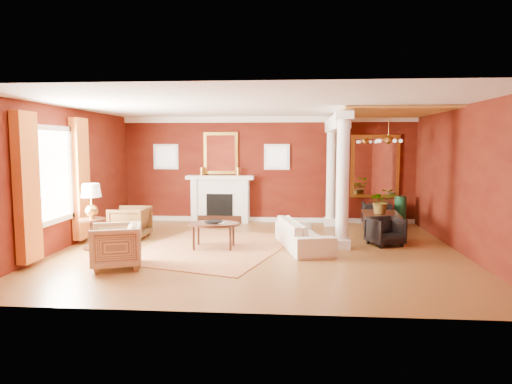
# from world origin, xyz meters

# --- Properties ---
(ground) EXTENTS (8.00, 8.00, 0.00)m
(ground) POSITION_xyz_m (0.00, 0.00, 0.00)
(ground) COLOR brown
(ground) RESTS_ON ground
(room_shell) EXTENTS (8.04, 7.04, 2.92)m
(room_shell) POSITION_xyz_m (0.00, 0.00, 2.02)
(room_shell) COLOR #5B1C0C
(room_shell) RESTS_ON ground
(fireplace) EXTENTS (1.85, 0.42, 1.29)m
(fireplace) POSITION_xyz_m (-1.30, 3.32, 0.65)
(fireplace) COLOR white
(fireplace) RESTS_ON ground
(overmantel_mirror) EXTENTS (0.95, 0.07, 1.15)m
(overmantel_mirror) POSITION_xyz_m (-1.30, 3.45, 1.90)
(overmantel_mirror) COLOR gold
(overmantel_mirror) RESTS_ON fireplace
(flank_window_left) EXTENTS (0.70, 0.07, 0.70)m
(flank_window_left) POSITION_xyz_m (-2.85, 3.46, 1.80)
(flank_window_left) COLOR white
(flank_window_left) RESTS_ON room_shell
(flank_window_right) EXTENTS (0.70, 0.07, 0.70)m
(flank_window_right) POSITION_xyz_m (0.25, 3.46, 1.80)
(flank_window_right) COLOR white
(flank_window_right) RESTS_ON room_shell
(left_window) EXTENTS (0.21, 2.55, 2.60)m
(left_window) POSITION_xyz_m (-3.89, -0.60, 1.42)
(left_window) COLOR white
(left_window) RESTS_ON room_shell
(column_front) EXTENTS (0.36, 0.36, 2.80)m
(column_front) POSITION_xyz_m (1.70, 0.30, 1.43)
(column_front) COLOR white
(column_front) RESTS_ON ground
(column_back) EXTENTS (0.36, 0.36, 2.80)m
(column_back) POSITION_xyz_m (1.70, 3.00, 1.43)
(column_back) COLOR white
(column_back) RESTS_ON ground
(header_beam) EXTENTS (0.30, 3.20, 0.32)m
(header_beam) POSITION_xyz_m (1.70, 1.90, 2.62)
(header_beam) COLOR white
(header_beam) RESTS_ON column_front
(amber_ceiling) EXTENTS (2.30, 3.40, 0.04)m
(amber_ceiling) POSITION_xyz_m (2.85, 1.75, 2.87)
(amber_ceiling) COLOR #C68C3A
(amber_ceiling) RESTS_ON room_shell
(dining_mirror) EXTENTS (1.30, 0.07, 1.70)m
(dining_mirror) POSITION_xyz_m (2.90, 3.45, 1.55)
(dining_mirror) COLOR gold
(dining_mirror) RESTS_ON room_shell
(chandelier) EXTENTS (0.60, 0.62, 0.75)m
(chandelier) POSITION_xyz_m (2.90, 1.80, 2.25)
(chandelier) COLOR #C08F3C
(chandelier) RESTS_ON room_shell
(crown_trim) EXTENTS (8.00, 0.08, 0.16)m
(crown_trim) POSITION_xyz_m (0.00, 3.46, 2.82)
(crown_trim) COLOR white
(crown_trim) RESTS_ON room_shell
(base_trim) EXTENTS (8.00, 0.08, 0.12)m
(base_trim) POSITION_xyz_m (0.00, 3.46, 0.06)
(base_trim) COLOR white
(base_trim) RESTS_ON ground
(rug) EXTENTS (3.67, 4.28, 0.01)m
(rug) POSITION_xyz_m (-0.97, 0.13, 0.01)
(rug) COLOR maroon
(rug) RESTS_ON ground
(sofa) EXTENTS (1.04, 2.09, 0.79)m
(sofa) POSITION_xyz_m (0.92, 0.25, 0.39)
(sofa) COLOR #F5E8CE
(sofa) RESTS_ON ground
(armchair_leopard) EXTENTS (0.75, 0.80, 0.81)m
(armchair_leopard) POSITION_xyz_m (-3.01, 0.93, 0.40)
(armchair_leopard) COLOR black
(armchair_leopard) RESTS_ON ground
(armchair_stripe) EXTENTS (0.98, 1.02, 0.84)m
(armchair_stripe) POSITION_xyz_m (-2.37, -1.51, 0.42)
(armchair_stripe) COLOR tan
(armchair_stripe) RESTS_ON ground
(coffee_table) EXTENTS (1.07, 1.07, 0.54)m
(coffee_table) POSITION_xyz_m (-0.93, 0.07, 0.49)
(coffee_table) COLOR black
(coffee_table) RESTS_ON ground
(coffee_book) EXTENTS (0.15, 0.04, 0.20)m
(coffee_book) POSITION_xyz_m (-0.85, 0.05, 0.64)
(coffee_book) COLOR black
(coffee_book) RESTS_ON coffee_table
(side_table) EXTENTS (0.54, 0.54, 1.35)m
(side_table) POSITION_xyz_m (-3.39, -0.18, 0.89)
(side_table) COLOR black
(side_table) RESTS_ON ground
(dining_table) EXTENTS (0.66, 1.53, 0.83)m
(dining_table) POSITION_xyz_m (2.79, 1.64, 0.42)
(dining_table) COLOR black
(dining_table) RESTS_ON ground
(dining_chair_near) EXTENTS (0.83, 0.80, 0.66)m
(dining_chair_near) POSITION_xyz_m (2.66, 0.65, 0.33)
(dining_chair_near) COLOR black
(dining_chair_near) RESTS_ON ground
(dining_chair_far) EXTENTS (0.71, 0.67, 0.71)m
(dining_chair_far) POSITION_xyz_m (2.88, 2.96, 0.36)
(dining_chair_far) COLOR black
(dining_chair_far) RESTS_ON ground
(green_urn) EXTENTS (0.34, 0.34, 0.81)m
(green_urn) POSITION_xyz_m (3.50, 3.00, 0.32)
(green_urn) COLOR #154225
(green_urn) RESTS_ON ground
(potted_plant) EXTENTS (0.62, 0.67, 0.46)m
(potted_plant) POSITION_xyz_m (2.75, 1.69, 1.06)
(potted_plant) COLOR #26591E
(potted_plant) RESTS_ON dining_table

